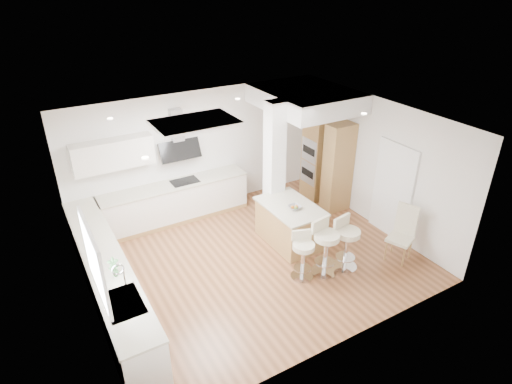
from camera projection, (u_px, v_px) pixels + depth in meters
ground at (254, 259)px, 8.43m from camera, size 6.00×6.00×0.00m
ceiling at (254, 259)px, 8.43m from camera, size 6.00×5.00×0.02m
wall_back at (199, 152)px, 9.69m from camera, size 6.00×0.04×2.80m
wall_left at (81, 244)px, 6.45m from camera, size 0.04×5.00×2.80m
wall_right at (375, 163)px, 9.12m from camera, size 0.04×5.00×2.80m
skylight at (195, 123)px, 7.25m from camera, size 4.10×2.10×0.06m
window_left at (94, 259)px, 5.64m from camera, size 0.06×1.28×1.07m
doorway_right at (393, 192)px, 8.83m from camera, size 0.05×1.00×2.10m
counter_left at (108, 279)px, 7.19m from camera, size 0.63×4.50×1.35m
counter_back at (167, 194)px, 9.40m from camera, size 3.62×0.63×2.50m
pillar at (274, 166)px, 8.98m from camera, size 0.35×0.35×2.80m
soffit at (305, 98)px, 9.23m from camera, size 1.78×2.20×0.40m
oven_column at (326, 162)px, 10.08m from camera, size 0.63×1.21×2.10m
peninsula at (290, 224)px, 8.79m from camera, size 0.96×1.43×0.93m
bar_stool_a at (303, 253)px, 7.72m from camera, size 0.54×0.54×0.94m
bar_stool_b at (325, 245)px, 7.80m from camera, size 0.57×0.57×1.10m
bar_stool_c at (346, 241)px, 7.96m from camera, size 0.55×0.55×1.06m
dining_chair at (403, 230)px, 8.24m from camera, size 0.57×0.57×1.14m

